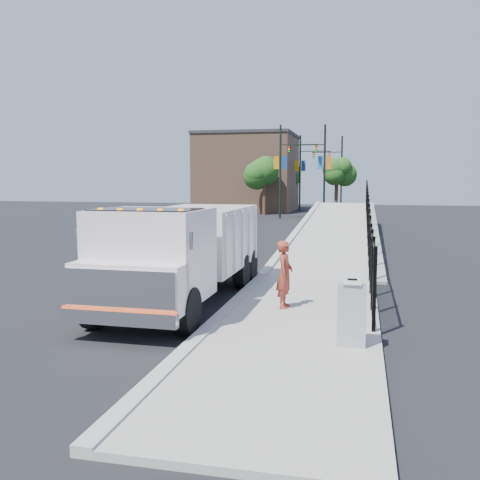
# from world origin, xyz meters

# --- Properties ---
(ground) EXTENTS (120.00, 120.00, 0.00)m
(ground) POSITION_xyz_m (0.00, 0.00, 0.00)
(ground) COLOR black
(ground) RESTS_ON ground
(sidewalk) EXTENTS (3.55, 12.00, 0.12)m
(sidewalk) POSITION_xyz_m (1.93, -2.00, 0.06)
(sidewalk) COLOR #9E998E
(sidewalk) RESTS_ON ground
(curb) EXTENTS (0.30, 12.00, 0.16)m
(curb) POSITION_xyz_m (0.00, -2.00, 0.08)
(curb) COLOR #ADAAA3
(curb) RESTS_ON ground
(ramp) EXTENTS (3.95, 24.06, 3.19)m
(ramp) POSITION_xyz_m (2.12, 16.00, 0.00)
(ramp) COLOR #9E998E
(ramp) RESTS_ON ground
(iron_fence) EXTENTS (0.10, 28.00, 1.80)m
(iron_fence) POSITION_xyz_m (3.55, 12.00, 0.90)
(iron_fence) COLOR black
(iron_fence) RESTS_ON ground
(truck) EXTENTS (2.70, 8.02, 2.74)m
(truck) POSITION_xyz_m (-1.48, 0.03, 1.54)
(truck) COLOR black
(truck) RESTS_ON ground
(worker) EXTENTS (0.44, 0.64, 1.71)m
(worker) POSITION_xyz_m (1.37, -0.27, 0.98)
(worker) COLOR maroon
(worker) RESTS_ON sidewalk
(utility_cabinet) EXTENTS (0.55, 0.40, 1.25)m
(utility_cabinet) POSITION_xyz_m (3.10, -3.07, 0.75)
(utility_cabinet) COLOR gray
(utility_cabinet) RESTS_ON sidewalk
(arrow_sign) EXTENTS (0.35, 0.04, 0.22)m
(arrow_sign) POSITION_xyz_m (3.10, -3.29, 1.48)
(arrow_sign) COLOR white
(arrow_sign) RESTS_ON utility_cabinet
(debris) EXTENTS (0.31, 0.31, 0.08)m
(debris) POSITION_xyz_m (2.83, 1.92, 0.16)
(debris) COLOR silver
(debris) RESTS_ON sidewalk
(light_pole_0) EXTENTS (3.77, 0.22, 8.00)m
(light_pole_0) POSITION_xyz_m (-3.37, 32.34, 4.36)
(light_pole_0) COLOR black
(light_pole_0) RESTS_ON ground
(light_pole_1) EXTENTS (3.78, 0.22, 8.00)m
(light_pole_1) POSITION_xyz_m (-0.25, 32.83, 4.36)
(light_pole_1) COLOR black
(light_pole_1) RESTS_ON ground
(light_pole_2) EXTENTS (3.78, 0.22, 8.00)m
(light_pole_2) POSITION_xyz_m (-2.92, 43.40, 4.36)
(light_pole_2) COLOR black
(light_pole_2) RESTS_ON ground
(light_pole_3) EXTENTS (3.78, 0.22, 8.00)m
(light_pole_3) POSITION_xyz_m (0.70, 45.69, 4.36)
(light_pole_3) COLOR black
(light_pole_3) RESTS_ON ground
(tree_0) EXTENTS (2.85, 2.85, 5.42)m
(tree_0) POSITION_xyz_m (-5.84, 36.69, 3.96)
(tree_0) COLOR #382314
(tree_0) RESTS_ON ground
(tree_1) EXTENTS (2.10, 2.10, 5.05)m
(tree_1) POSITION_xyz_m (0.79, 39.20, 3.90)
(tree_1) COLOR #382314
(tree_1) RESTS_ON ground
(tree_2) EXTENTS (3.05, 3.05, 5.52)m
(tree_2) POSITION_xyz_m (-5.25, 48.01, 3.97)
(tree_2) COLOR #382314
(tree_2) RESTS_ON ground
(building) EXTENTS (10.00, 10.00, 8.00)m
(building) POSITION_xyz_m (-9.00, 44.00, 4.00)
(building) COLOR #8C664C
(building) RESTS_ON ground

